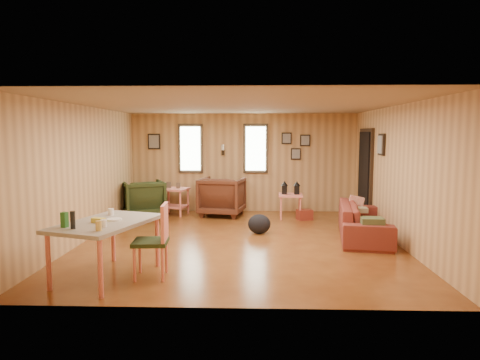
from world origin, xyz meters
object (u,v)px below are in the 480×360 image
(recliner_green, at_px, (143,196))
(side_table, at_px, (291,193))
(dining_table, at_px, (106,226))
(recliner_brown, at_px, (222,194))
(end_table, at_px, (174,196))
(sofa, at_px, (364,215))

(recliner_green, bearing_deg, side_table, 152.56)
(side_table, bearing_deg, dining_table, -123.90)
(recliner_green, height_order, dining_table, dining_table)
(recliner_brown, distance_m, end_table, 1.14)
(end_table, height_order, dining_table, dining_table)
(recliner_brown, distance_m, dining_table, 4.57)
(sofa, xyz_separation_m, side_table, (-1.20, 1.78, 0.16))
(sofa, distance_m, side_table, 2.16)
(recliner_brown, height_order, side_table, recliner_brown)
(side_table, distance_m, dining_table, 4.97)
(recliner_brown, height_order, end_table, recliner_brown)
(end_table, height_order, side_table, side_table)
(recliner_brown, relative_size, end_table, 1.28)
(recliner_brown, xyz_separation_m, end_table, (-1.14, 0.06, -0.06))
(sofa, relative_size, side_table, 2.54)
(sofa, xyz_separation_m, recliner_green, (-4.60, 1.95, 0.04))
(end_table, distance_m, dining_table, 4.47)
(end_table, xyz_separation_m, dining_table, (-0.06, -4.46, 0.25))
(end_table, bearing_deg, sofa, -28.49)
(recliner_green, relative_size, side_table, 1.08)
(recliner_green, bearing_deg, sofa, 132.34)
(side_table, bearing_deg, recliner_brown, 169.84)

